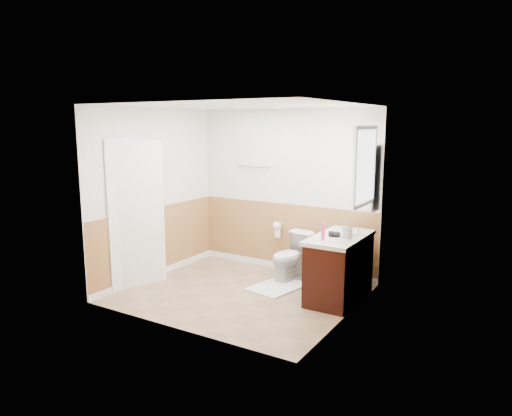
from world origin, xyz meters
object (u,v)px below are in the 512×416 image
Objects in this scene: bath_mat at (278,287)px; vanity_cabinet at (339,269)px; lotion_bottle at (323,232)px; toilet at (291,257)px; soap_dispenser at (348,230)px.

bath_mat is 0.73× the size of vanity_cabinet.
lotion_bottle is (-0.10, -0.33, 0.56)m from vanity_cabinet.
toilet is 0.53m from bath_mat.
lotion_bottle is 1.09× the size of soap_dispenser.
lotion_bottle is (0.80, -0.70, 0.61)m from toilet.
bath_mat is 0.98m from vanity_cabinet.
vanity_cabinet is at bearing 149.15° from soap_dispenser.
soap_dispenser is at bearing -30.85° from vanity_cabinet.
lotion_bottle is at bearing -106.75° from vanity_cabinet.
soap_dispenser is at bearing 49.83° from lotion_bottle.
toilet is 1.22m from lotion_bottle.
vanity_cabinet is (0.90, 0.03, 0.39)m from bath_mat.
vanity_cabinet is at bearing -11.42° from toilet.
soap_dispenser is at bearing -12.48° from toilet.
lotion_bottle reaches higher than soap_dispenser.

